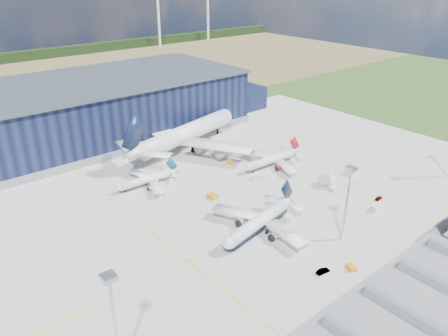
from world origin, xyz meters
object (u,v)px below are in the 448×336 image
gse_tug_b (351,267)px  car_a (379,198)px  hangar (114,107)px  gse_van_a (352,172)px  airliner_red (271,156)px  gse_cart_b (214,154)px  airliner_widebody (187,124)px  gse_cart_a (333,189)px  light_mast_west (113,309)px  car_b (323,271)px  airstair (327,182)px  light_mast_center (348,192)px  airliner_regional (145,176)px  gse_van_c (378,208)px  gse_van_b (259,177)px  gse_tug_a (213,196)px  gse_tug_c (230,162)px  airliner_navy (258,216)px

gse_tug_b → car_a: (38.47, 16.51, -0.01)m
hangar → gse_van_a: size_ratio=27.76×
airliner_red → gse_cart_b: size_ratio=9.59×
airliner_widebody → gse_van_a: (32.43, -60.87, -9.91)m
gse_van_a → gse_cart_a: (-16.49, -3.95, -0.49)m
light_mast_west → car_b: 56.09m
light_mast_west → airstair: (93.34, 23.96, -13.69)m
light_mast_center → gse_cart_b: 73.37m
airliner_regional → hangar: bearing=-104.1°
car_a → car_b: car_b is taller
airstair → light_mast_center: bearing=-135.2°
airliner_red → gse_cart_a: 28.84m
hangar → gse_van_c: 126.08m
hangar → gse_van_b: 83.92m
airliner_red → car_a: airliner_red is taller
gse_tug_a → gse_cart_b: gse_tug_a is taller
hangar → gse_van_a: 111.18m
hangar → gse_cart_a: hangar is taller
airliner_widebody → gse_tug_c: (3.26, -24.22, -10.42)m
light_mast_center → airliner_navy: bearing=131.8°
light_mast_center → gse_tug_c: bearing=81.0°
airliner_navy → car_b: 24.73m
gse_cart_a → gse_cart_b: 52.48m
gse_cart_a → gse_van_b: gse_van_b is taller
gse_van_c → gse_cart_a: bearing=6.2°
airliner_navy → gse_cart_b: (26.03, 53.18, -4.98)m
airliner_navy → gse_van_b: size_ratio=7.70×
gse_van_a → airstair: size_ratio=0.96×
gse_tug_a → gse_van_b: gse_van_b is taller
gse_tug_b → airstair: (32.66, 33.91, 1.14)m
gse_van_a → car_b: (-55.09, -30.35, -0.50)m
gse_cart_a → light_mast_center: bearing=-121.0°
gse_tug_b → hangar: bearing=116.8°
airliner_navy → gse_tug_c: size_ratio=11.95×
car_a → car_b: (-45.41, -12.77, 0.06)m
light_mast_center → gse_van_a: size_ratio=4.40×
gse_tug_b → light_mast_west: bearing=-161.6°
light_mast_west → light_mast_center: 70.00m
hangar → airliner_widebody: bearing=-71.1°
gse_van_a → gse_tug_c: size_ratio=1.81×
airliner_widebody → airliner_red: bearing=-83.5°
gse_van_a → gse_van_b: 35.66m
gse_van_b → airstair: 24.14m
gse_cart_a → gse_van_b: (-13.73, 22.89, 0.38)m
airliner_widebody → gse_van_b: (2.21, -41.93, -10.02)m
hangar → airstair: hangar is taller
airliner_widebody → gse_van_b: size_ratio=15.11×
light_mast_center → car_a: size_ratio=6.72×
light_mast_west → car_a: size_ratio=6.72×
gse_cart_b → car_a: size_ratio=0.88×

